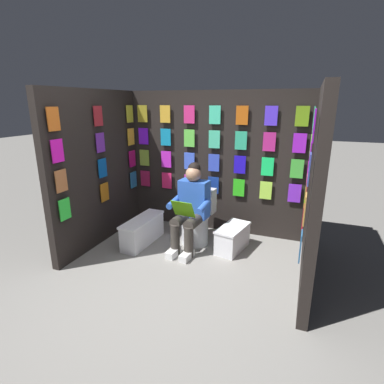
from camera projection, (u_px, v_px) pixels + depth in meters
name	position (u px, v px, depth m)	size (l,w,h in m)	color
ground_plane	(160.00, 295.00, 3.20)	(30.00, 30.00, 0.00)	gray
display_wall_back	(215.00, 163.00, 4.63)	(2.84, 0.14, 2.13)	black
display_wall_left	(315.00, 189.00, 3.25)	(0.14, 1.90, 2.13)	black
display_wall_right	(98.00, 169.00, 4.23)	(0.14, 1.90, 2.13)	black
toilet	(197.00, 220.00, 4.37)	(0.42, 0.57, 0.77)	white
person_reading	(190.00, 207.00, 4.09)	(0.55, 0.71, 1.19)	blue
comic_longbox_near	(232.00, 238.00, 4.15)	(0.40, 0.63, 0.34)	silver
comic_longbox_far	(143.00, 231.00, 4.34)	(0.30, 0.83, 0.38)	silver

